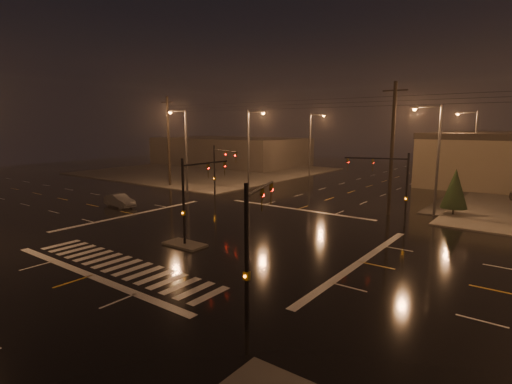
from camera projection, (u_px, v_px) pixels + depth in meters
ground at (223, 233)px, 30.60m from camera, size 140.00×140.00×0.00m
sidewalk_nw at (208, 171)px, 72.00m from camera, size 36.00×36.00×0.12m
median_island at (185, 244)px, 27.42m from camera, size 3.00×1.60×0.15m
crosswalk at (122, 266)px, 23.48m from camera, size 15.00×2.60×0.01m
stop_bar_near at (91, 276)px, 21.90m from camera, size 16.00×0.50×0.01m
stop_bar_far at (297, 209)px, 39.29m from camera, size 16.00×0.50×0.01m
commercial_block at (230, 151)px, 83.98m from camera, size 30.00×18.00×5.60m
signal_mast_median at (193, 190)px, 27.55m from camera, size 0.25×4.59×6.00m
signal_mast_ne at (393, 180)px, 32.38m from camera, size 4.84×1.86×6.00m
signal_mast_nw at (219, 166)px, 43.59m from camera, size 4.84×1.86×6.00m
signal_mast_se at (253, 236)px, 16.25m from camera, size 1.55×3.87×6.00m
streetlight_1 at (250, 144)px, 50.47m from camera, size 2.77×0.32×10.00m
streetlight_2 at (312, 141)px, 63.12m from camera, size 2.77×0.32×10.00m
streetlight_3 at (435, 152)px, 35.70m from camera, size 2.77×0.32×10.00m
streetlight_4 at (472, 144)px, 51.51m from camera, size 2.77×0.32×10.00m
streetlight_5 at (184, 145)px, 47.92m from camera, size 0.32×2.77×10.00m
utility_pole_0 at (169, 141)px, 53.63m from camera, size 2.20×0.32×12.00m
utility_pole_1 at (392, 148)px, 35.94m from camera, size 2.20×0.32×12.00m
conifer_0 at (455, 188)px, 36.20m from camera, size 2.31×2.31×4.31m
car_crossing at (120, 201)px, 40.31m from camera, size 4.00×1.58×1.29m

